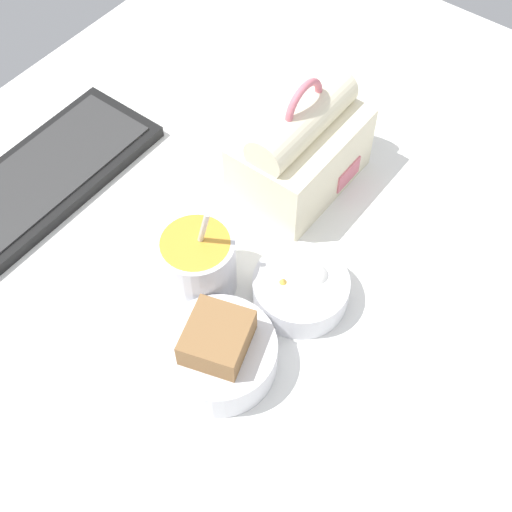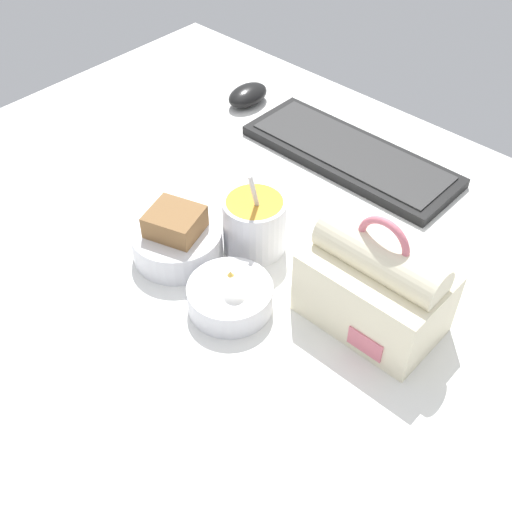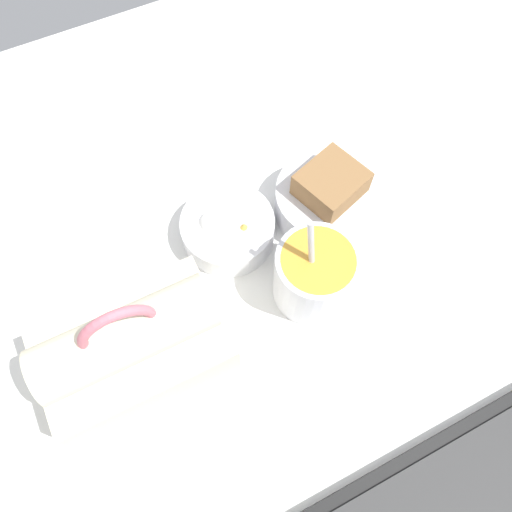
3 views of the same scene
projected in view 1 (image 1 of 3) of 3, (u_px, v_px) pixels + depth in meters
The scene contains 6 objects.
desk_surface at pixel (246, 290), 93.98cm from camera, with size 140.00×110.00×2.00cm.
keyboard at pixel (29, 189), 101.41cm from camera, with size 40.75×14.84×2.10cm.
lunch_bag at pixel (301, 150), 98.01cm from camera, with size 19.11×12.42×18.58cm.
soup_cup at pixel (197, 263), 89.45cm from camera, with size 9.83×9.83×15.29cm.
bento_bowl_sandwich at pixel (218, 352), 84.00cm from camera, with size 14.00×14.00×8.56cm.
bento_bowl_snacks at pixel (300, 289), 90.27cm from camera, with size 12.28×12.28×5.36cm.
Camera 1 is at (-39.42, -31.76, 80.32)cm, focal length 50.00 mm.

